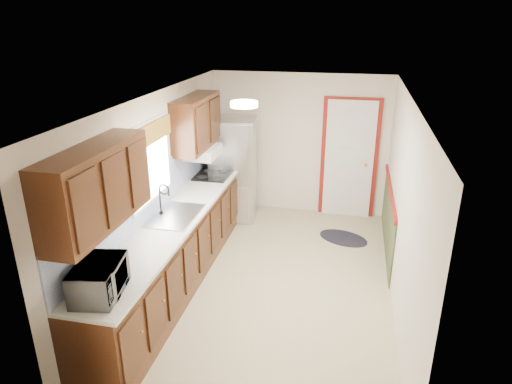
% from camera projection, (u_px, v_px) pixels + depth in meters
% --- Properties ---
extents(room_shell, '(3.20, 5.20, 2.52)m').
position_uv_depth(room_shell, '(273.00, 198.00, 5.51)').
color(room_shell, tan).
rests_on(room_shell, ground).
extents(kitchen_run, '(0.63, 4.00, 2.20)m').
position_uv_depth(kitchen_run, '(170.00, 228.00, 5.63)').
color(kitchen_run, '#391B0D').
rests_on(kitchen_run, ground).
extents(back_wall_trim, '(1.12, 2.30, 2.08)m').
position_uv_depth(back_wall_trim, '(357.00, 171.00, 7.43)').
color(back_wall_trim, maroon).
rests_on(back_wall_trim, ground).
extents(ceiling_fixture, '(0.30, 0.30, 0.06)m').
position_uv_depth(ceiling_fixture, '(244.00, 104.00, 4.96)').
color(ceiling_fixture, '#FFD88C').
rests_on(ceiling_fixture, room_shell).
extents(microwave, '(0.41, 0.61, 0.38)m').
position_uv_depth(microwave, '(99.00, 276.00, 3.99)').
color(microwave, white).
rests_on(microwave, kitchen_run).
extents(refrigerator, '(0.79, 0.76, 1.72)m').
position_uv_depth(refrigerator, '(234.00, 169.00, 7.63)').
color(refrigerator, '#B7B7BC').
rests_on(refrigerator, ground).
extents(rug, '(0.92, 0.77, 0.01)m').
position_uv_depth(rug, '(343.00, 238.00, 7.14)').
color(rug, black).
rests_on(rug, ground).
extents(cooktop, '(0.52, 0.62, 0.02)m').
position_uv_depth(cooktop, '(213.00, 175.00, 7.07)').
color(cooktop, black).
rests_on(cooktop, kitchen_run).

